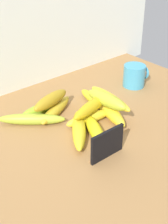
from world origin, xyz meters
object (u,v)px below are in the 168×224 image
(banana_3, at_px, (89,118))
(banana_11, at_px, (110,98))
(banana_0, at_px, (79,129))
(banana_2, at_px, (110,110))
(chalkboard_sign, at_px, (107,145))
(coffee_mug, at_px, (135,76))
(banana_4, at_px, (56,110))
(banana_1, at_px, (43,108))
(banana_6, at_px, (95,131))
(banana_8, at_px, (107,100))
(banana_10, at_px, (51,100))
(banana_9, at_px, (92,106))
(banana_5, at_px, (95,100))
(banana_7, at_px, (32,119))

(banana_3, bearing_deg, banana_11, -3.38)
(banana_0, distance_m, banana_11, 0.16)
(banana_2, bearing_deg, chalkboard_sign, -136.14)
(coffee_mug, bearing_deg, banana_4, 176.76)
(banana_0, xyz_separation_m, banana_2, (0.14, 0.02, 0.00))
(banana_0, xyz_separation_m, banana_4, (0.02, 0.14, -0.00))
(chalkboard_sign, distance_m, banana_1, 0.30)
(banana_0, distance_m, banana_3, 0.07)
(banana_4, relative_size, banana_6, 1.06)
(banana_3, bearing_deg, banana_8, -9.90)
(coffee_mug, distance_m, banana_2, 0.25)
(chalkboard_sign, xyz_separation_m, banana_3, (0.07, 0.16, -0.02))
(banana_0, height_order, banana_11, banana_11)
(banana_10, bearing_deg, banana_1, 115.37)
(coffee_mug, relative_size, banana_9, 0.53)
(banana_4, bearing_deg, banana_0, -97.26)
(banana_5, bearing_deg, banana_11, -95.47)
(banana_11, bearing_deg, banana_7, 153.05)
(banana_4, height_order, banana_8, banana_8)
(banana_4, bearing_deg, banana_8, -46.65)
(banana_0, height_order, banana_6, banana_0)
(banana_9, relative_size, banana_10, 1.19)
(banana_5, distance_m, banana_10, 0.16)
(banana_5, xyz_separation_m, banana_7, (-0.23, 0.03, 0.00))
(chalkboard_sign, bearing_deg, banana_4, 84.61)
(chalkboard_sign, xyz_separation_m, banana_4, (0.03, 0.26, -0.02))
(coffee_mug, relative_size, banana_11, 0.51)
(banana_1, bearing_deg, banana_3, -61.78)
(banana_7, height_order, banana_9, banana_9)
(banana_7, height_order, banana_8, banana_8)
(banana_1, bearing_deg, chalkboard_sign, -89.69)
(banana_7, bearing_deg, banana_8, -30.52)
(coffee_mug, distance_m, banana_4, 0.35)
(coffee_mug, relative_size, banana_10, 0.63)
(banana_3, xyz_separation_m, banana_9, (0.01, 0.00, 0.04))
(coffee_mug, height_order, banana_1, coffee_mug)
(chalkboard_sign, bearing_deg, banana_0, 86.68)
(banana_0, bearing_deg, coffee_mug, 17.83)
(chalkboard_sign, distance_m, banana_0, 0.13)
(banana_6, bearing_deg, banana_10, 99.33)
(banana_5, height_order, banana_6, banana_6)
(banana_2, xyz_separation_m, banana_8, (-0.01, 0.00, 0.04))
(banana_2, distance_m, banana_9, 0.07)
(banana_10, bearing_deg, banana_7, -176.14)
(banana_2, height_order, banana_4, banana_2)
(chalkboard_sign, height_order, banana_8, banana_8)
(banana_0, bearing_deg, banana_5, 34.27)
(banana_4, bearing_deg, banana_10, 153.82)
(banana_1, xyz_separation_m, banana_11, (0.16, -0.15, 0.04))
(banana_3, xyz_separation_m, banana_6, (-0.03, -0.07, 0.00))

